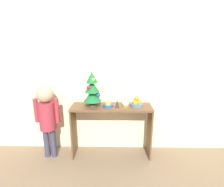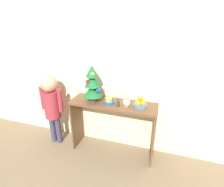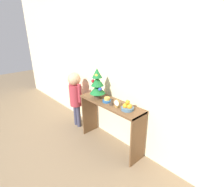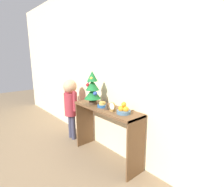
% 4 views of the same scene
% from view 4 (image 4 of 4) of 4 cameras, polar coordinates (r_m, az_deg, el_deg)
% --- Properties ---
extents(ground_plane, '(12.00, 12.00, 0.00)m').
position_cam_4_polar(ground_plane, '(2.53, -4.87, -21.39)').
color(ground_plane, '#7A664C').
extents(back_wall, '(7.00, 0.05, 2.50)m').
position_cam_4_polar(back_wall, '(2.35, 1.96, 8.62)').
color(back_wall, beige).
rests_on(back_wall, ground_plane).
extents(console_table, '(1.07, 0.33, 0.73)m').
position_cam_4_polar(console_table, '(2.36, -1.89, -8.61)').
color(console_table, brown).
rests_on(console_table, ground_plane).
extents(mini_tree, '(0.23, 0.23, 0.46)m').
position_cam_4_polar(mini_tree, '(2.42, -6.40, 1.82)').
color(mini_tree, '#4C3828').
rests_on(mini_tree, console_table).
extents(fruit_bowl, '(0.17, 0.17, 0.14)m').
position_cam_4_polar(fruit_bowl, '(2.06, 3.83, -5.35)').
color(fruit_bowl, '#476B84').
rests_on(fruit_bowl, console_table).
extents(singing_bowl, '(0.13, 0.13, 0.07)m').
position_cam_4_polar(singing_bowl, '(2.31, -3.19, -3.78)').
color(singing_bowl, '#235189').
rests_on(singing_bowl, console_table).
extents(desk_clock, '(0.09, 0.04, 0.11)m').
position_cam_4_polar(desk_clock, '(2.12, 0.15, -4.44)').
color(desk_clock, olive).
rests_on(desk_clock, console_table).
extents(figurine, '(0.06, 0.06, 0.10)m').
position_cam_4_polar(figurine, '(2.20, -1.74, -3.94)').
color(figurine, '#382D23').
rests_on(figurine, console_table).
extents(child_figure, '(0.33, 0.22, 1.02)m').
position_cam_4_polar(child_figure, '(2.98, -13.33, -2.61)').
color(child_figure, '#38384C').
rests_on(child_figure, ground_plane).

